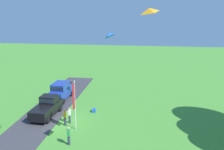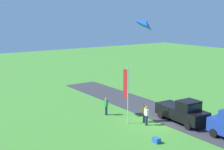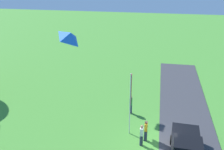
{
  "view_description": "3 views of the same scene",
  "coord_description": "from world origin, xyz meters",
  "px_view_note": "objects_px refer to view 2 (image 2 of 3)",
  "views": [
    {
      "loc": [
        24.64,
        9.13,
        11.74
      ],
      "look_at": [
        0.13,
        5.67,
        5.42
      ],
      "focal_mm": 42.0,
      "sensor_mm": 36.0,
      "label": 1
    },
    {
      "loc": [
        -19.46,
        18.46,
        9.44
      ],
      "look_at": [
        0.67,
        4.35,
        4.71
      ],
      "focal_mm": 50.0,
      "sensor_mm": 36.0,
      "label": 2
    },
    {
      "loc": [
        -15.92,
        0.44,
        12.13
      ],
      "look_at": [
        1.49,
        3.59,
        4.8
      ],
      "focal_mm": 42.0,
      "sensor_mm": 36.0,
      "label": 3
    }
  ],
  "objects_px": {
    "person_beside_suv": "(144,113)",
    "flag_banner": "(126,88)",
    "person_on_lawn": "(146,116)",
    "person_watching_sky": "(106,106)",
    "cooler_box": "(156,140)",
    "kite_diamond_low_drifter": "(146,23)",
    "car_pickup_by_flagpole": "(183,111)"
  },
  "relations": [
    {
      "from": "cooler_box",
      "to": "car_pickup_by_flagpole",
      "type": "bearing_deg",
      "value": -69.23
    },
    {
      "from": "person_on_lawn",
      "to": "person_watching_sky",
      "type": "distance_m",
      "value": 4.57
    },
    {
      "from": "person_on_lawn",
      "to": "person_beside_suv",
      "type": "height_order",
      "value": "same"
    },
    {
      "from": "person_on_lawn",
      "to": "kite_diamond_low_drifter",
      "type": "relative_size",
      "value": 1.74
    },
    {
      "from": "person_on_lawn",
      "to": "person_watching_sky",
      "type": "xyz_separation_m",
      "value": [
        4.38,
        1.27,
        0.0
      ]
    },
    {
      "from": "person_watching_sky",
      "to": "person_beside_suv",
      "type": "bearing_deg",
      "value": -157.6
    },
    {
      "from": "car_pickup_by_flagpole",
      "to": "person_beside_suv",
      "type": "xyz_separation_m",
      "value": [
        2.09,
        2.73,
        -0.23
      ]
    },
    {
      "from": "person_beside_suv",
      "to": "cooler_box",
      "type": "distance_m",
      "value": 4.57
    },
    {
      "from": "flag_banner",
      "to": "cooler_box",
      "type": "relative_size",
      "value": 9.05
    },
    {
      "from": "flag_banner",
      "to": "person_beside_suv",
      "type": "bearing_deg",
      "value": -125.27
    },
    {
      "from": "car_pickup_by_flagpole",
      "to": "person_watching_sky",
      "type": "xyz_separation_m",
      "value": [
        5.84,
        4.28,
        -0.23
      ]
    },
    {
      "from": "person_beside_suv",
      "to": "person_watching_sky",
      "type": "distance_m",
      "value": 4.06
    },
    {
      "from": "person_on_lawn",
      "to": "flag_banner",
      "type": "xyz_separation_m",
      "value": [
        1.56,
        1.03,
        2.33
      ]
    },
    {
      "from": "car_pickup_by_flagpole",
      "to": "flag_banner",
      "type": "xyz_separation_m",
      "value": [
        3.01,
        4.04,
        2.1
      ]
    },
    {
      "from": "person_on_lawn",
      "to": "person_watching_sky",
      "type": "bearing_deg",
      "value": 16.17
    },
    {
      "from": "flag_banner",
      "to": "kite_diamond_low_drifter",
      "type": "relative_size",
      "value": 5.16
    },
    {
      "from": "person_watching_sky",
      "to": "flag_banner",
      "type": "xyz_separation_m",
      "value": [
        -2.83,
        -0.24,
        2.33
      ]
    },
    {
      "from": "person_beside_suv",
      "to": "cooler_box",
      "type": "bearing_deg",
      "value": 151.07
    },
    {
      "from": "person_watching_sky",
      "to": "flag_banner",
      "type": "height_order",
      "value": "flag_banner"
    },
    {
      "from": "person_beside_suv",
      "to": "flag_banner",
      "type": "relative_size",
      "value": 0.34
    },
    {
      "from": "person_beside_suv",
      "to": "flag_banner",
      "type": "height_order",
      "value": "flag_banner"
    },
    {
      "from": "person_beside_suv",
      "to": "cooler_box",
      "type": "relative_size",
      "value": 3.05
    },
    {
      "from": "person_beside_suv",
      "to": "cooler_box",
      "type": "height_order",
      "value": "person_beside_suv"
    },
    {
      "from": "kite_diamond_low_drifter",
      "to": "person_on_lawn",
      "type": "bearing_deg",
      "value": -43.46
    },
    {
      "from": "flag_banner",
      "to": "kite_diamond_low_drifter",
      "type": "height_order",
      "value": "kite_diamond_low_drifter"
    },
    {
      "from": "car_pickup_by_flagpole",
      "to": "person_beside_suv",
      "type": "bearing_deg",
      "value": 52.61
    },
    {
      "from": "car_pickup_by_flagpole",
      "to": "person_watching_sky",
      "type": "distance_m",
      "value": 7.24
    },
    {
      "from": "cooler_box",
      "to": "person_on_lawn",
      "type": "bearing_deg",
      "value": -29.88
    },
    {
      "from": "person_watching_sky",
      "to": "flag_banner",
      "type": "bearing_deg",
      "value": -175.19
    },
    {
      "from": "person_watching_sky",
      "to": "cooler_box",
      "type": "bearing_deg",
      "value": 175.28
    },
    {
      "from": "cooler_box",
      "to": "person_beside_suv",
      "type": "bearing_deg",
      "value": -28.93
    },
    {
      "from": "car_pickup_by_flagpole",
      "to": "person_beside_suv",
      "type": "relative_size",
      "value": 2.98
    }
  ]
}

